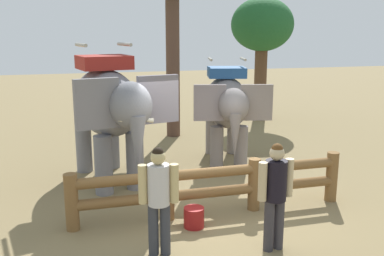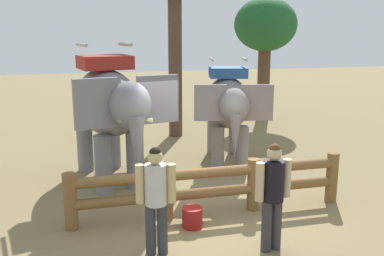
{
  "view_description": "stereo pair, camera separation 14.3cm",
  "coord_description": "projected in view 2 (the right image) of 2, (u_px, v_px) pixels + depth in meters",
  "views": [
    {
      "loc": [
        -2.46,
        -7.59,
        3.51
      ],
      "look_at": [
        0.0,
        1.46,
        1.4
      ],
      "focal_mm": 40.86,
      "sensor_mm": 36.0,
      "label": 1
    },
    {
      "loc": [
        -2.32,
        -7.63,
        3.51
      ],
      "look_at": [
        0.0,
        1.46,
        1.4
      ],
      "focal_mm": 40.86,
      "sensor_mm": 36.0,
      "label": 2
    }
  ],
  "objects": [
    {
      "name": "ground_plane",
      "position": [
        210.0,
        214.0,
        8.54
      ],
      "size": [
        60.0,
        60.0,
        0.0
      ],
      "primitive_type": "plane",
      "color": "olive"
    },
    {
      "name": "log_fence",
      "position": [
        211.0,
        185.0,
        8.39
      ],
      "size": [
        5.48,
        0.25,
        1.05
      ],
      "color": "brown",
      "rests_on": "ground"
    },
    {
      "name": "elephant_near_left",
      "position": [
        109.0,
        106.0,
        9.94
      ],
      "size": [
        2.35,
        3.84,
        3.23
      ],
      "color": "slate",
      "rests_on": "ground"
    },
    {
      "name": "elephant_center",
      "position": [
        228.0,
        106.0,
        11.46
      ],
      "size": [
        2.07,
        3.34,
        2.8
      ],
      "color": "gray",
      "rests_on": "ground"
    },
    {
      "name": "tourist_woman_in_black",
      "position": [
        273.0,
        190.0,
        6.91
      ],
      "size": [
        0.63,
        0.39,
        1.79
      ],
      "color": "#312F35",
      "rests_on": "ground"
    },
    {
      "name": "tourist_man_in_blue",
      "position": [
        156.0,
        194.0,
        6.78
      ],
      "size": [
        0.62,
        0.4,
        1.77
      ],
      "color": "#2E313A",
      "rests_on": "ground"
    },
    {
      "name": "tree_back_center",
      "position": [
        265.0,
        28.0,
        16.71
      ],
      "size": [
        2.4,
        2.4,
        4.74
      ],
      "color": "#523824",
      "rests_on": "ground"
    },
    {
      "name": "feed_bucket",
      "position": [
        192.0,
        217.0,
        7.92
      ],
      "size": [
        0.37,
        0.37,
        0.37
      ],
      "color": "maroon",
      "rests_on": "ground"
    }
  ]
}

